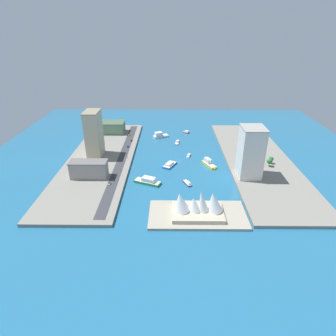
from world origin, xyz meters
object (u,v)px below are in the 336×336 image
at_px(ferry_green_doubledeck, 148,181).
at_px(taxi_yellow_cab, 129,135).
at_px(terminal_long_green, 112,127).
at_px(hatchback_blue, 128,146).
at_px(ferry_white_commuter, 160,135).
at_px(office_block_beige, 94,134).
at_px(sailboat_small_white, 189,156).
at_px(catamaran_blue, 170,165).
at_px(carpark_squat_concrete, 89,169).
at_px(tugboat_red, 186,132).
at_px(yacht_sleek_gray, 177,142).
at_px(traffic_light_waterfront, 127,155).
at_px(van_white, 109,183).
at_px(opera_landmark, 197,205).
at_px(ferry_yellow_fast, 209,163).
at_px(patrol_launch_navy, 187,183).
at_px(hotel_broad_white, 251,152).
at_px(pickup_red, 131,140).

relative_size(ferry_green_doubledeck, taxi_yellow_cab, 5.26).
relative_size(terminal_long_green, hatchback_blue, 6.67).
relative_size(ferry_white_commuter, office_block_beige, 0.43).
bearing_deg(sailboat_small_white, terminal_long_green, -36.78).
xyz_separation_m(catamaran_blue, carpark_squat_concrete, (77.29, 30.40, 9.37)).
distance_m(tugboat_red, catamaran_blue, 109.78).
relative_size(yacht_sleek_gray, ferry_white_commuter, 0.70).
bearing_deg(traffic_light_waterfront, tugboat_red, -126.43).
relative_size(terminal_long_green, carpark_squat_concrete, 0.97).
bearing_deg(van_white, sailboat_small_white, -137.46).
bearing_deg(opera_landmark, office_block_beige, -46.94).
bearing_deg(opera_landmark, sailboat_small_white, -90.01).
relative_size(ferry_yellow_fast, office_block_beige, 0.45).
height_order(ferry_green_doubledeck, terminal_long_green, terminal_long_green).
height_order(yacht_sleek_gray, sailboat_small_white, sailboat_small_white).
bearing_deg(ferry_white_commuter, sailboat_small_white, 118.59).
distance_m(office_block_beige, taxi_yellow_cab, 75.45).
xyz_separation_m(ferry_white_commuter, taxi_yellow_cab, (41.78, 1.56, 0.87)).
relative_size(catamaran_blue, opera_landmark, 0.50).
relative_size(ferry_yellow_fast, terminal_long_green, 0.65).
relative_size(patrol_launch_navy, traffic_light_waterfront, 2.08).
bearing_deg(ferry_green_doubledeck, yacht_sleek_gray, -105.87).
height_order(ferry_white_commuter, opera_landmark, opera_landmark).
relative_size(tugboat_red, ferry_yellow_fast, 0.44).
bearing_deg(ferry_white_commuter, opera_landmark, 101.00).
xyz_separation_m(tugboat_red, hatchback_blue, (74.02, 61.02, 2.25)).
height_order(terminal_long_green, hotel_broad_white, hotel_broad_white).
bearing_deg(pickup_red, ferry_white_commuter, -149.13).
relative_size(ferry_yellow_fast, traffic_light_waterfront, 3.49).
relative_size(yacht_sleek_gray, taxi_yellow_cab, 2.97).
height_order(office_block_beige, taxi_yellow_cab, office_block_beige).
bearing_deg(carpark_squat_concrete, taxi_yellow_cab, -100.65).
distance_m(ferry_green_doubledeck, ferry_yellow_fast, 74.02).
distance_m(pickup_red, taxi_yellow_cab, 20.80).
height_order(ferry_white_commuter, taxi_yellow_cab, ferry_white_commuter).
bearing_deg(patrol_launch_navy, office_block_beige, -31.58).
xyz_separation_m(catamaran_blue, taxi_yellow_cab, (55.06, -87.84, 2.12)).
relative_size(carpark_squat_concrete, taxi_yellow_cab, 6.91).
xyz_separation_m(hotel_broad_white, opera_landmark, (54.73, 64.11, -17.38)).
bearing_deg(terminal_long_green, ferry_green_doubledeck, 113.03).
distance_m(tugboat_red, pickup_red, 82.50).
bearing_deg(yacht_sleek_gray, opera_landmark, 94.41).
xyz_separation_m(yacht_sleek_gray, terminal_long_green, (89.25, -33.87, 9.14)).
height_order(catamaran_blue, traffic_light_waterfront, traffic_light_waterfront).
bearing_deg(ferry_yellow_fast, van_white, 25.86).
height_order(office_block_beige, hatchback_blue, office_block_beige).
relative_size(patrol_launch_navy, office_block_beige, 0.27).
distance_m(sailboat_small_white, carpark_squat_concrete, 113.98).
distance_m(ferry_green_doubledeck, van_white, 35.62).
bearing_deg(opera_landmark, patrol_launch_navy, -84.70).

